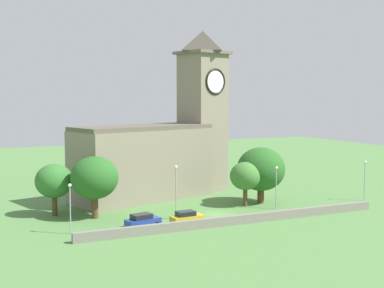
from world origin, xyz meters
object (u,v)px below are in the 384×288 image
Objects in this scene: car_yellow at (187,217)px; streetlamp_west_end at (70,200)px; streetlamp_west_mid at (176,184)px; tree_churchyard at (261,169)px; church at (164,144)px; tree_by_tower at (94,178)px; tree_riverside_west at (245,176)px; streetlamp_central at (276,180)px; car_blue at (143,220)px; streetlamp_east_mid at (365,174)px; tree_riverside_east at (54,181)px.

car_yellow is 0.71× the size of streetlamp_west_end.
streetlamp_west_mid is 17.03m from tree_churchyard.
church is 3.45× the size of tree_by_tower.
tree_by_tower is at bearing 175.62° from tree_riverside_west.
streetlamp_central is 4.78m from tree_riverside_west.
streetlamp_west_end is (-14.94, 1.07, 3.35)m from car_yellow.
tree_by_tower reaches higher than tree_riverside_west.
church is 17.92m from streetlamp_west_mid.
tree_churchyard reaches higher than tree_riverside_west.
car_blue is (-10.54, -19.01, -7.81)m from church.
streetlamp_east_mid is 16.91m from tree_churchyard.
streetlamp_east_mid is at bearing -32.68° from church.
car_yellow is at bearing -38.39° from tree_by_tower.
car_yellow is 14.55m from tree_riverside_west.
tree_riverside_east reaches higher than streetlamp_central.
tree_riverside_west is at bearing 26.56° from car_yellow.
streetlamp_west_mid reaches higher than car_yellow.
tree_riverside_east reaches higher than tree_riverside_west.
church is at bearing 73.55° from streetlamp_west_mid.
tree_by_tower is (-4.22, 7.45, 4.67)m from car_blue.
church is at bearing 21.30° from tree_riverside_east.
car_blue is 22.00m from streetlamp_central.
tree_riverside_east is at bearing 167.95° from streetlamp_east_mid.
car_blue is at bearing -119.00° from church.
church reaches higher than tree_churchyard.
streetlamp_west_mid is 0.84× the size of tree_churchyard.
tree_riverside_east is (-30.53, 9.31, 0.56)m from streetlamp_central.
streetlamp_west_mid is (5.58, 2.22, 4.00)m from car_blue.
church is 6.68× the size of car_yellow.
streetlamp_east_mid is (32.04, 2.00, 3.50)m from car_yellow.
car_yellow is at bearing -155.17° from tree_churchyard.
streetlamp_west_mid is at bearing 6.71° from streetlamp_west_end.
tree_by_tower is at bearing -141.93° from church.
tree_riverside_east reaches higher than streetlamp_east_mid.
car_yellow is (-4.63, -19.58, -7.85)m from church.
streetlamp_east_mid reaches higher than streetlamp_west_end.
streetlamp_central is 0.88× the size of tree_riverside_east.
streetlamp_central is 0.73× the size of tree_churchyard.
car_blue is at bearing -3.15° from streetlamp_west_end.
car_blue is 38.13m from streetlamp_east_mid.
church is 4.04× the size of tree_riverside_east.
tree_riverside_west is at bearing 167.59° from streetlamp_east_mid.
streetlamp_east_mid is 47.90m from tree_riverside_east.
streetlamp_central is (21.63, 2.13, 3.42)m from car_blue.
church is 23.10m from car_blue.
tree_riverside_east reaches higher than car_blue.
streetlamp_west_mid reaches higher than tree_riverside_west.
church reaches higher than streetlamp_east_mid.
streetlamp_west_end is 0.96× the size of streetlamp_east_mid.
church is 32.85m from streetlamp_east_mid.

